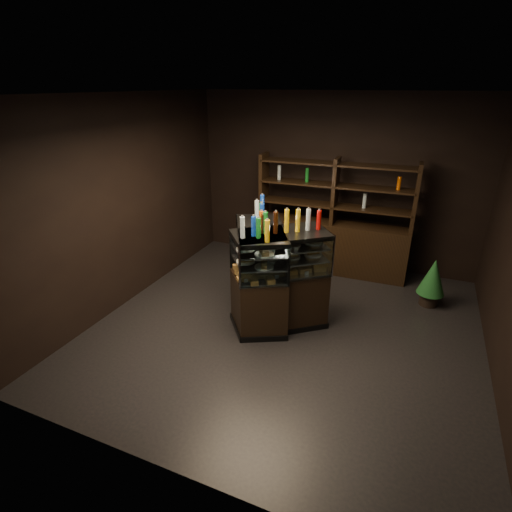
% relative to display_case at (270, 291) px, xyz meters
% --- Properties ---
extents(ground, '(5.00, 5.00, 0.00)m').
position_rel_display_case_xyz_m(ground, '(0.29, -0.09, -0.46)').
color(ground, black).
rests_on(ground, ground).
extents(room_shell, '(5.02, 5.02, 3.01)m').
position_rel_display_case_xyz_m(room_shell, '(0.29, -0.09, 1.48)').
color(room_shell, black).
rests_on(room_shell, ground).
extents(display_case, '(1.54, 1.40, 1.37)m').
position_rel_display_case_xyz_m(display_case, '(0.00, 0.00, 0.00)').
color(display_case, black).
rests_on(display_case, ground).
extents(food_display, '(1.15, 1.11, 0.42)m').
position_rel_display_case_xyz_m(food_display, '(-0.00, -0.00, 0.57)').
color(food_display, gold).
rests_on(food_display, display_case).
extents(bottles_top, '(0.99, 0.97, 0.30)m').
position_rel_display_case_xyz_m(bottles_top, '(0.00, 0.00, 1.04)').
color(bottles_top, '#B20C0A').
rests_on(bottles_top, display_case).
extents(potted_conifer, '(0.40, 0.40, 0.85)m').
position_rel_display_case_xyz_m(potted_conifer, '(2.07, 1.34, 0.02)').
color(potted_conifer, black).
rests_on(potted_conifer, ground).
extents(back_shelving, '(2.60, 0.49, 2.00)m').
position_rel_display_case_xyz_m(back_shelving, '(0.40, 1.96, 0.14)').
color(back_shelving, black).
rests_on(back_shelving, ground).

